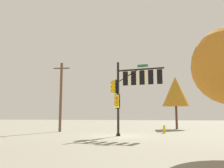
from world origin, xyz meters
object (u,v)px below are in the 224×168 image
at_px(fire_hydrant, 164,129).
at_px(tree_mid, 176,91).
at_px(signal_pole_assembly, 132,85).
at_px(utility_pole, 61,95).

bearing_deg(fire_hydrant, tree_mid, 75.61).
bearing_deg(tree_mid, signal_pole_assembly, -112.21).
height_order(signal_pole_assembly, fire_hydrant, signal_pole_assembly).
distance_m(utility_pole, fire_hydrant, 11.51).
distance_m(fire_hydrant, tree_mid, 8.75).
bearing_deg(signal_pole_assembly, fire_hydrant, 55.45).
bearing_deg(tree_mid, utility_pole, -151.07).
bearing_deg(tree_mid, fire_hydrant, -104.39).
bearing_deg(signal_pole_assembly, utility_pole, 153.04).
height_order(signal_pole_assembly, tree_mid, tree_mid).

